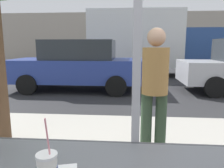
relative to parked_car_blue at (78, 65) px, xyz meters
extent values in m
plane|color=#2D2D30|center=(1.81, 1.93, -0.87)|extent=(60.00, 60.00, 0.00)
cube|color=#B2ADA3|center=(1.81, -4.47, -0.82)|extent=(16.00, 2.80, 0.10)
cube|color=#404245|center=(1.81, -6.04, 0.05)|extent=(2.23, 0.02, 0.02)
cube|color=#9E9EA3|center=(1.81, -5.99, 0.74)|extent=(0.05, 0.08, 1.37)
cube|color=#A89E8E|center=(1.81, 14.77, 1.50)|extent=(28.00, 1.20, 4.74)
cylinder|color=black|center=(1.43, -6.50, 0.20)|extent=(0.07, 0.07, 0.01)
cylinder|color=white|center=(1.43, -6.50, 0.21)|extent=(0.09, 0.09, 0.01)
cylinder|color=pink|center=(1.44, -6.51, 0.27)|extent=(0.02, 0.02, 0.20)
cube|color=#283D93|center=(-0.02, 0.00, -0.18)|extent=(4.51, 1.89, 0.75)
cube|color=#282D33|center=(0.07, 0.00, 0.52)|extent=(2.34, 1.66, 0.64)
cylinder|color=black|center=(1.37, 0.95, -0.55)|extent=(0.64, 0.18, 0.64)
cylinder|color=black|center=(1.37, -0.95, -0.55)|extent=(0.64, 0.18, 0.64)
cylinder|color=black|center=(-1.42, 0.95, -0.55)|extent=(0.64, 0.18, 0.64)
cylinder|color=black|center=(-1.42, -0.95, -0.55)|extent=(0.64, 0.18, 0.64)
cylinder|color=black|center=(4.31, 0.87, -0.55)|extent=(0.64, 0.18, 0.64)
cylinder|color=black|center=(4.31, -0.87, -0.55)|extent=(0.64, 0.18, 0.64)
cube|color=silver|center=(2.02, 4.04, 0.97)|extent=(4.61, 2.20, 2.78)
cube|color=navy|center=(5.13, 4.04, 0.53)|extent=(1.90, 2.10, 1.90)
cylinder|color=black|center=(5.13, 5.09, -0.42)|extent=(0.90, 0.24, 0.90)
cylinder|color=black|center=(5.13, 2.99, -0.42)|extent=(0.90, 0.24, 0.90)
cylinder|color=black|center=(1.24, 5.14, -0.42)|extent=(0.90, 0.24, 0.90)
cylinder|color=black|center=(1.24, 2.94, -0.42)|extent=(0.90, 0.24, 0.90)
cylinder|color=#334732|center=(1.99, -4.68, -0.35)|extent=(0.14, 0.14, 0.84)
cylinder|color=#334732|center=(2.17, -4.68, -0.35)|extent=(0.14, 0.14, 0.84)
cylinder|color=#9F733E|center=(2.08, -4.68, 0.35)|extent=(0.32, 0.32, 0.56)
sphere|color=tan|center=(2.08, -4.68, 0.75)|extent=(0.22, 0.22, 0.22)
camera|label=1|loc=(1.76, -7.29, 0.65)|focal=34.36mm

